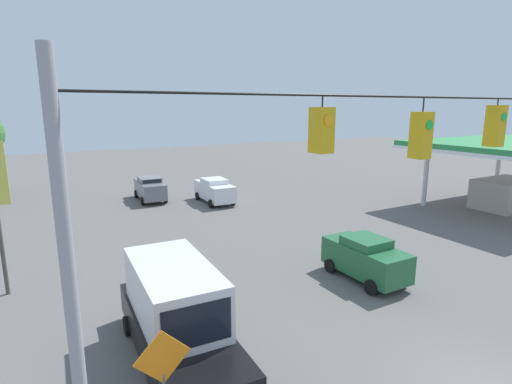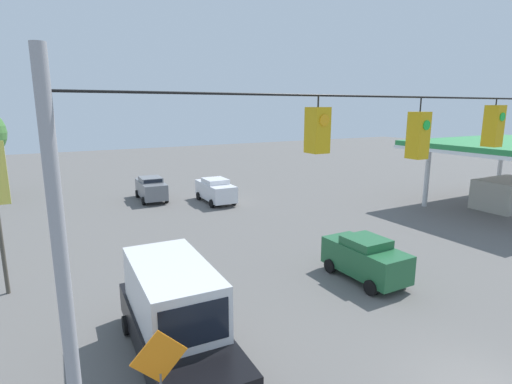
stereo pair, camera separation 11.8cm
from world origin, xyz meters
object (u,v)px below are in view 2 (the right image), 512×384
(traffic_cone_third, at_px, (134,287))
(work_zone_sign, at_px, (160,366))
(sedan_white_oncoming_deep, at_px, (216,190))
(sedan_grey_withflow_deep, at_px, (151,188))
(box_truck_black_parked_shoulder, at_px, (175,314))
(gas_station, at_px, (512,160))
(traffic_cone_nearest, at_px, (182,365))
(traffic_cone_second, at_px, (155,316))
(overhead_signal_span, at_px, (488,188))
(sedan_green_crossing_near, at_px, (365,258))

(traffic_cone_third, relative_size, work_zone_sign, 0.22)
(sedan_white_oncoming_deep, xyz_separation_m, traffic_cone_third, (9.33, 13.17, -0.69))
(sedan_white_oncoming_deep, height_order, work_zone_sign, work_zone_sign)
(sedan_grey_withflow_deep, bearing_deg, box_truck_black_parked_shoulder, 77.21)
(gas_station, bearing_deg, sedan_white_oncoming_deep, -34.09)
(sedan_white_oncoming_deep, distance_m, sedan_grey_withflow_deep, 5.42)
(traffic_cone_nearest, xyz_separation_m, work_zone_sign, (1.13, 2.07, 1.67))
(traffic_cone_nearest, relative_size, traffic_cone_third, 1.00)
(traffic_cone_third, relative_size, gas_station, 0.05)
(box_truck_black_parked_shoulder, height_order, traffic_cone_second, box_truck_black_parked_shoulder)
(traffic_cone_nearest, bearing_deg, traffic_cone_second, -91.49)
(traffic_cone_nearest, xyz_separation_m, gas_station, (-27.66, -6.56, 3.38))
(overhead_signal_span, bearing_deg, traffic_cone_third, -55.12)
(traffic_cone_nearest, bearing_deg, sedan_white_oncoming_deep, -116.04)
(sedan_grey_withflow_deep, xyz_separation_m, work_zone_sign, (6.12, 24.38, 0.99))
(sedan_grey_withflow_deep, xyz_separation_m, traffic_cone_second, (4.91, 19.27, -0.68))
(box_truck_black_parked_shoulder, xyz_separation_m, work_zone_sign, (1.25, 2.93, 0.54))
(box_truck_black_parked_shoulder, relative_size, gas_station, 0.50)
(box_truck_black_parked_shoulder, relative_size, sedan_white_oncoming_deep, 1.47)
(box_truck_black_parked_shoulder, distance_m, sedan_green_crossing_near, 9.21)
(gas_station, bearing_deg, traffic_cone_second, 7.27)
(sedan_green_crossing_near, xyz_separation_m, traffic_cone_nearest, (9.21, 2.33, -0.68))
(overhead_signal_span, bearing_deg, traffic_cone_second, -46.40)
(box_truck_black_parked_shoulder, height_order, traffic_cone_third, box_truck_black_parked_shoulder)
(overhead_signal_span, height_order, sedan_white_oncoming_deep, overhead_signal_span)
(box_truck_black_parked_shoulder, relative_size, work_zone_sign, 2.41)
(traffic_cone_nearest, relative_size, traffic_cone_second, 1.00)
(traffic_cone_third, height_order, work_zone_sign, work_zone_sign)
(overhead_signal_span, height_order, traffic_cone_second, overhead_signal_span)
(traffic_cone_third, bearing_deg, sedan_grey_withflow_deep, -107.01)
(sedan_green_crossing_near, distance_m, sedan_grey_withflow_deep, 20.42)
(traffic_cone_nearest, height_order, gas_station, gas_station)
(traffic_cone_third, bearing_deg, overhead_signal_span, 124.88)
(sedan_grey_withflow_deep, xyz_separation_m, traffic_cone_third, (5.04, 16.48, -0.68))
(box_truck_black_parked_shoulder, xyz_separation_m, sedan_white_oncoming_deep, (-9.16, -18.13, -0.44))
(traffic_cone_nearest, bearing_deg, box_truck_black_parked_shoulder, -98.13)
(sedan_white_oncoming_deep, distance_m, traffic_cone_third, 16.16)
(traffic_cone_nearest, distance_m, work_zone_sign, 2.88)
(traffic_cone_second, xyz_separation_m, traffic_cone_third, (0.13, -2.79, 0.00))
(traffic_cone_nearest, height_order, traffic_cone_third, same)
(overhead_signal_span, bearing_deg, traffic_cone_nearest, -30.68)
(traffic_cone_third, distance_m, gas_station, 27.93)
(overhead_signal_span, height_order, work_zone_sign, overhead_signal_span)
(work_zone_sign, bearing_deg, gas_station, -163.32)
(overhead_signal_span, height_order, sedan_green_crossing_near, overhead_signal_span)
(traffic_cone_second, bearing_deg, overhead_signal_span, 133.60)
(traffic_cone_nearest, xyz_separation_m, traffic_cone_third, (0.05, -5.83, 0.00))
(gas_station, bearing_deg, sedan_green_crossing_near, 12.91)
(traffic_cone_second, height_order, gas_station, gas_station)
(sedan_green_crossing_near, height_order, work_zone_sign, work_zone_sign)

